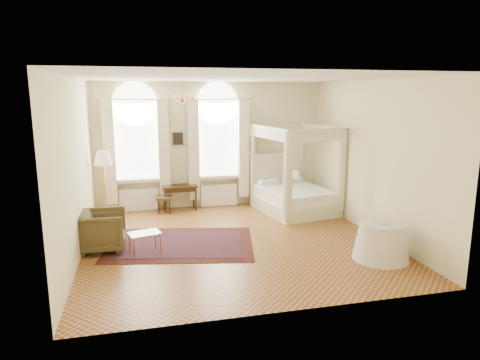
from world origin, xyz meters
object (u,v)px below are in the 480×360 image
at_px(stool, 164,199).
at_px(armchair, 102,231).
at_px(coffee_table, 145,235).
at_px(nightstand, 295,194).
at_px(floor_lamp, 103,162).
at_px(canopy_bed, 295,192).
at_px(side_table, 381,241).
at_px(writing_desk, 180,189).

bearing_deg(stool, armchair, -118.64).
xyz_separation_m(stool, armchair, (-1.32, -2.43, 0.04)).
distance_m(armchair, coffee_table, 0.87).
bearing_deg(stool, coffee_table, -100.88).
height_order(nightstand, floor_lamp, floor_lamp).
height_order(canopy_bed, side_table, canopy_bed).
bearing_deg(stool, floor_lamp, -161.80).
relative_size(armchair, coffee_table, 1.28).
height_order(nightstand, side_table, side_table).
relative_size(canopy_bed, nightstand, 4.26).
relative_size(writing_desk, side_table, 0.89).
bearing_deg(stool, side_table, -48.08).
distance_m(writing_desk, floor_lamp, 2.10).
xyz_separation_m(canopy_bed, floor_lamp, (-4.68, 0.21, 0.94)).
xyz_separation_m(canopy_bed, nightstand, (0.31, 0.81, -0.23)).
bearing_deg(armchair, stool, -26.88).
relative_size(nightstand, armchair, 0.62).
distance_m(writing_desk, coffee_table, 3.09).
bearing_deg(writing_desk, nightstand, 0.00).
height_order(armchair, side_table, armchair).
bearing_deg(canopy_bed, armchair, -159.12).
xyz_separation_m(writing_desk, coffee_table, (-0.96, -2.93, -0.21)).
relative_size(writing_desk, floor_lamp, 0.54).
relative_size(coffee_table, side_table, 0.66).
height_order(nightstand, armchair, armchair).
distance_m(stool, side_table, 5.52).
bearing_deg(stool, nightstand, 2.37).
height_order(nightstand, stool, nightstand).
distance_m(nightstand, armchair, 5.57).
relative_size(nightstand, coffee_table, 0.80).
xyz_separation_m(canopy_bed, armchair, (-4.62, -1.76, -0.11)).
relative_size(writing_desk, coffee_table, 1.35).
height_order(canopy_bed, stool, canopy_bed).
bearing_deg(writing_desk, floor_lamp, -161.50).
bearing_deg(floor_lamp, coffee_table, -69.79).
bearing_deg(nightstand, coffee_table, -144.74).
xyz_separation_m(coffee_table, floor_lamp, (-0.85, 2.32, 1.08)).
distance_m(nightstand, writing_desk, 3.20).
relative_size(floor_lamp, side_table, 1.66).
height_order(canopy_bed, armchair, canopy_bed).
xyz_separation_m(nightstand, armchair, (-4.93, -2.57, 0.12)).
distance_m(nightstand, floor_lamp, 5.17).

